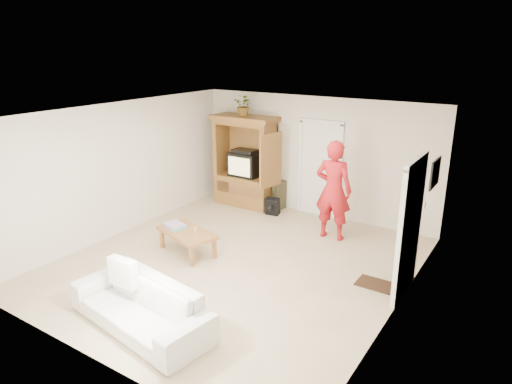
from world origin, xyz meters
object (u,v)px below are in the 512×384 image
armoire (246,167)px  coffee_table (187,234)px  man (333,190)px  sofa (140,306)px

armoire → coffee_table: 2.89m
man → armoire: bearing=-20.9°
armoire → coffee_table: armoire is taller
sofa → coffee_table: size_ratio=1.71×
armoire → sofa: armoire is taller
armoire → sofa: bearing=-72.0°
man → coffee_table: (-1.91, -2.07, -0.60)m
man → coffee_table: size_ratio=1.54×
armoire → man: armoire is taller
sofa → man: bearing=85.9°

